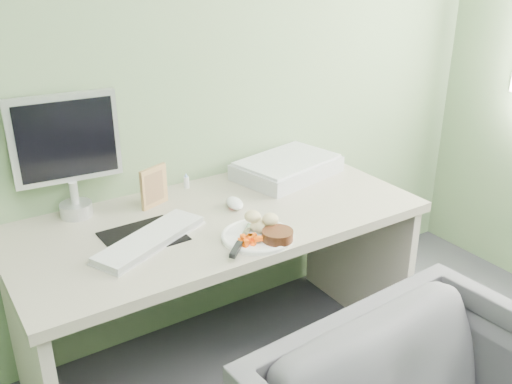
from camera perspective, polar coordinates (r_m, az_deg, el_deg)
wall_back at (r=2.38m, az=-8.90°, el=14.68°), size 3.50×0.00×3.50m
desk at (r=2.33m, az=-3.78°, el=-6.39°), size 1.60×0.75×0.73m
plate at (r=2.06m, az=0.14°, el=-4.46°), size 0.26×0.26×0.01m
steak at (r=2.02m, az=2.17°, el=-4.35°), size 0.14×0.14×0.04m
potato_pile at (r=2.08m, az=0.40°, el=-3.02°), size 0.13×0.10×0.06m
carrot_heap at (r=2.00m, az=-0.62°, el=-4.61°), size 0.08×0.07×0.04m
steak_knife at (r=1.97m, az=-1.70°, el=-5.25°), size 0.20×0.19×0.02m
mousepad at (r=2.11m, az=-11.24°, el=-4.36°), size 0.28×0.25×0.00m
keyboard at (r=2.06m, az=-10.55°, el=-4.60°), size 0.47×0.31×0.02m
computer_mouse at (r=2.29m, az=-2.15°, el=-1.13°), size 0.08×0.12×0.04m
photo_frame at (r=2.32m, az=-10.18°, el=0.53°), size 0.13×0.06×0.17m
eyedrop_bottle at (r=2.49m, az=-6.98°, el=1.08°), size 0.02×0.02×0.07m
scanner at (r=2.61m, az=3.12°, el=2.39°), size 0.51×0.39×0.07m
monitor at (r=2.26m, az=-18.40°, el=4.08°), size 0.40×0.12×0.48m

